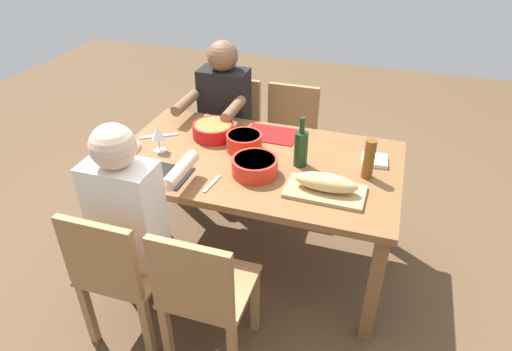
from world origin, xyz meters
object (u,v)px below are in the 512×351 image
Objects in this scene: chair_near_left at (118,270)px; bread_loaf at (326,182)px; serving_bowl_greens at (255,165)px; serving_bowl_pasta at (244,141)px; beer_bottle at (369,159)px; chair_far_left at (233,129)px; napkin_stack at (374,160)px; diner_far_left at (223,113)px; wine_bottle at (301,148)px; serving_bowl_fruit at (213,130)px; chair_far_center at (289,137)px; wine_glass at (158,133)px; cutting_board at (325,191)px; chair_near_center at (203,292)px; dining_table at (256,172)px; diner_near_left at (132,213)px.

bread_loaf is at bearing 33.52° from chair_near_left.
serving_bowl_greens is 1.18× the size of serving_bowl_pasta.
chair_far_left is at bearing 143.41° from beer_bottle.
serving_bowl_greens is at bearing -151.79° from napkin_stack.
chair_far_left is 1.11m from serving_bowl_greens.
chair_near_left is at bearing -90.00° from diner_far_left.
chair_near_left is 6.07× the size of napkin_stack.
chair_near_left is 1.14m from wine_bottle.
serving_bowl_greens is 0.97× the size of serving_bowl_fruit.
wine_bottle is at bearing 38.54° from serving_bowl_greens.
chair_far_center is 3.42× the size of serving_bowl_greens.
serving_bowl_pasta reaches higher than serving_bowl_fruit.
wine_bottle is (0.35, -0.07, 0.05)m from serving_bowl_pasta.
wine_glass reaches higher than serving_bowl_greens.
serving_bowl_fruit is 0.64× the size of cutting_board.
cutting_board is 0.44m from napkin_stack.
serving_bowl_greens is (0.04, 0.65, 0.31)m from chair_near_center.
beer_bottle is (1.07, -0.79, 0.37)m from chair_far_left.
chair_far_left reaches higher than napkin_stack.
bread_loaf is (0.44, 0.59, 0.32)m from chair_near_center.
dining_table is at bearing -54.03° from diner_far_left.
serving_bowl_greens is at bearing -41.24° from serving_bowl_fruit.
chair_near_left is 2.12× the size of cutting_board.
wine_bottle reaches higher than beer_bottle.
chair_far_left is 3.86× the size of beer_bottle.
diner_near_left is at bearing -77.02° from wine_glass.
chair_near_left is 5.12× the size of wine_glass.
serving_bowl_greens is at bearing 86.39° from chair_near_center.
chair_far_left reaches higher than cutting_board.
chair_far_left is 1.38m from beer_bottle.
wine_glass reaches higher than bread_loaf.
wine_glass is (-1.01, 0.13, 0.05)m from bread_loaf.
chair_near_center is at bearing -72.47° from diner_far_left.
serving_bowl_greens is 0.86× the size of wine_bottle.
wine_glass reaches higher than serving_bowl_pasta.
serving_bowl_fruit is 0.89× the size of wine_bottle.
serving_bowl_greens is at bearing 170.86° from bread_loaf.
chair_far_left is 4.01× the size of serving_bowl_pasta.
chair_far_center is 1.15m from bread_loaf.
serving_bowl_greens is (0.04, -0.95, 0.31)m from chair_far_center.
chair_near_left is 1.39m from beer_bottle.
chair_far_center is (0.45, 0.18, -0.21)m from diner_far_left.
diner_far_left is 0.72m from wine_glass.
serving_bowl_fruit is at bearing 164.66° from wine_bottle.
beer_bottle reaches higher than chair_near_center.
bread_loaf is (0.88, 0.59, 0.32)m from chair_near_left.
bread_loaf is at bearing -27.00° from serving_bowl_fruit.
chair_far_left is at bearing 131.12° from cutting_board.
beer_bottle is (0.18, 0.22, 0.10)m from cutting_board.
wine_bottle is at bearing 6.86° from wine_glass.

